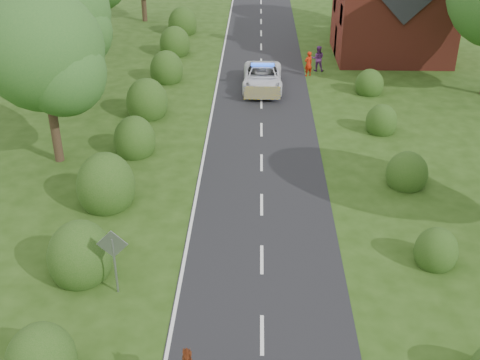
{
  "coord_description": "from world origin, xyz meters",
  "views": [
    {
      "loc": [
        -0.27,
        -14.33,
        13.43
      ],
      "look_at": [
        -0.93,
        7.85,
        1.3
      ],
      "focal_mm": 45.0,
      "sensor_mm": 36.0,
      "label": 1
    }
  ],
  "objects_px": {
    "road_sign": "(113,253)",
    "police_van": "(262,77)",
    "pedestrian_red": "(308,64)",
    "pedestrian_purple": "(318,58)"
  },
  "relations": [
    {
      "from": "pedestrian_red",
      "to": "pedestrian_purple",
      "type": "distance_m",
      "value": 1.33
    },
    {
      "from": "road_sign",
      "to": "pedestrian_purple",
      "type": "relative_size",
      "value": 1.43
    },
    {
      "from": "road_sign",
      "to": "police_van",
      "type": "bearing_deg",
      "value": 76.25
    },
    {
      "from": "pedestrian_red",
      "to": "road_sign",
      "type": "bearing_deg",
      "value": 36.87
    },
    {
      "from": "road_sign",
      "to": "pedestrian_red",
      "type": "distance_m",
      "value": 24.62
    },
    {
      "from": "police_van",
      "to": "pedestrian_red",
      "type": "relative_size",
      "value": 3.2
    },
    {
      "from": "road_sign",
      "to": "police_van",
      "type": "height_order",
      "value": "road_sign"
    },
    {
      "from": "pedestrian_red",
      "to": "pedestrian_purple",
      "type": "xyz_separation_m",
      "value": [
        0.73,
        1.1,
        0.04
      ]
    },
    {
      "from": "pedestrian_red",
      "to": "police_van",
      "type": "bearing_deg",
      "value": 5.37
    },
    {
      "from": "pedestrian_red",
      "to": "pedestrian_purple",
      "type": "bearing_deg",
      "value": -157.32
    }
  ]
}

